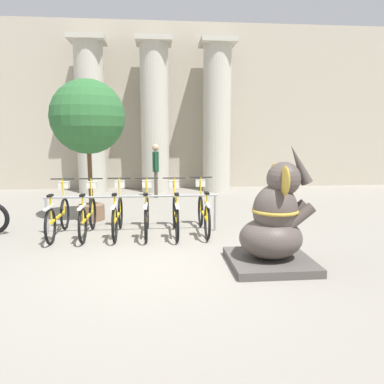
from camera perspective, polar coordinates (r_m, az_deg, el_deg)
ground_plane at (r=5.90m, az=-5.65°, el=-10.92°), size 60.00×60.00×0.00m
building_facade at (r=14.20m, az=-5.70°, el=12.78°), size 20.00×0.20×6.00m
column_left at (r=13.36m, az=-15.20°, el=11.16°), size 1.20×1.20×5.16m
column_middle at (r=13.17m, az=-5.70°, el=11.46°), size 1.20×1.20×5.16m
column_right at (r=13.34m, az=3.83°, el=11.45°), size 1.20×1.20×5.16m
bike_rack at (r=7.65m, az=-9.07°, el=-1.79°), size 3.48×0.05×0.77m
bicycle_0 at (r=7.82m, az=-19.69°, el=-3.37°), size 0.48×1.77×1.09m
bicycle_1 at (r=7.69m, az=-15.54°, el=-3.38°), size 0.48×1.77×1.09m
bicycle_2 at (r=7.63m, az=-11.24°, el=-3.33°), size 0.48×1.77×1.09m
bicycle_3 at (r=7.56m, az=-6.91°, el=-3.32°), size 0.48×1.77×1.09m
bicycle_4 at (r=7.53m, az=-2.53°, el=-3.31°), size 0.48×1.77×1.09m
bicycle_5 at (r=7.66m, az=1.76°, el=-3.11°), size 0.48×1.77×1.09m
elephant_statue at (r=5.79m, az=12.43°, el=-4.91°), size 1.24×1.24×1.87m
person_pedestrian at (r=11.94m, az=-5.55°, el=4.06°), size 0.23×0.47×1.70m
potted_tree at (r=8.92m, az=-15.59°, el=10.58°), size 1.68×1.68×3.22m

